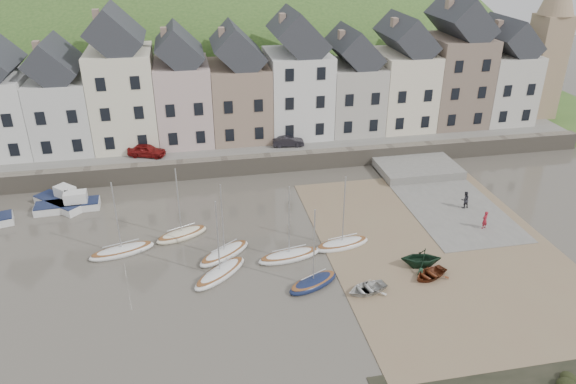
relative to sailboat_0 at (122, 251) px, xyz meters
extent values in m
plane|color=#484138|center=(13.49, -3.87, -0.26)|extent=(160.00, 160.00, 0.00)
cube|color=#325421|center=(13.49, 28.13, 0.49)|extent=(90.00, 30.00, 1.50)
cube|color=slate|center=(13.49, 16.63, 1.29)|extent=(70.00, 7.00, 0.10)
cube|color=slate|center=(13.49, 13.13, 0.64)|extent=(70.00, 1.20, 1.80)
cube|color=#7D664C|center=(24.49, -3.87, -0.23)|extent=(18.00, 26.00, 0.06)
cube|color=slate|center=(28.49, 4.13, -0.20)|extent=(8.00, 18.00, 0.12)
ellipsoid|color=#325421|center=(8.49, 56.13, -18.26)|extent=(134.40, 84.00, 84.00)
cube|color=silver|center=(-12.51, 20.13, 5.24)|extent=(6.00, 8.00, 8.00)
cube|color=silver|center=(-6.56, 20.13, 4.99)|extent=(5.80, 8.00, 7.50)
cube|color=gray|center=(-8.01, 20.13, 11.66)|extent=(0.60, 0.90, 1.40)
cube|color=beige|center=(-0.41, 20.13, 6.24)|extent=(6.40, 8.00, 10.00)
cube|color=gray|center=(-2.01, 20.13, 14.47)|extent=(0.60, 0.90, 1.40)
cube|color=#C2A7A1|center=(5.64, 20.13, 5.49)|extent=(5.60, 8.00, 8.50)
cube|color=gray|center=(4.24, 20.13, 12.56)|extent=(0.60, 0.90, 1.40)
cube|color=gray|center=(11.59, 20.13, 5.24)|extent=(6.20, 8.00, 8.00)
cube|color=gray|center=(10.04, 20.13, 12.36)|extent=(0.60, 0.90, 1.40)
cube|color=silver|center=(18.04, 20.13, 5.74)|extent=(6.60, 8.00, 9.00)
cube|color=gray|center=(16.39, 20.13, 13.57)|extent=(0.60, 0.90, 1.40)
cube|color=#B1ACA1|center=(24.29, 20.13, 4.99)|extent=(5.80, 8.00, 7.50)
cube|color=gray|center=(22.84, 20.13, 11.66)|extent=(0.60, 0.90, 1.40)
cube|color=beige|center=(30.24, 20.13, 5.49)|extent=(6.00, 8.00, 8.50)
cube|color=gray|center=(28.74, 20.13, 12.76)|extent=(0.60, 0.90, 1.40)
cube|color=#7A6657|center=(36.49, 20.13, 6.24)|extent=(6.40, 8.00, 10.00)
cube|color=gray|center=(34.89, 20.13, 14.47)|extent=(0.60, 0.90, 1.40)
cube|color=beige|center=(42.64, 20.13, 5.24)|extent=(5.80, 8.00, 8.00)
cube|color=gray|center=(41.19, 20.13, 12.16)|extent=(0.60, 0.90, 1.40)
cube|color=#997F60|center=(48.04, 20.13, 7.24)|extent=(3.50, 3.50, 12.00)
ellipsoid|color=silver|center=(0.00, 0.00, -0.06)|extent=(5.22, 2.83, 0.84)
ellipsoid|color=brown|center=(0.00, 0.00, 0.16)|extent=(4.80, 2.58, 0.20)
cylinder|color=#B2B5B7|center=(0.00, 0.00, 3.04)|extent=(0.10, 0.10, 5.60)
cylinder|color=#B2B5B7|center=(0.00, 0.00, 0.69)|extent=(2.66, 0.84, 0.08)
ellipsoid|color=silver|center=(7.75, -1.86, -0.06)|extent=(4.72, 4.02, 0.84)
ellipsoid|color=brown|center=(7.75, -1.86, 0.16)|extent=(4.33, 3.68, 0.20)
cylinder|color=#B2B5B7|center=(7.75, -1.86, 3.04)|extent=(0.10, 0.10, 5.60)
cylinder|color=#B2B5B7|center=(7.75, -1.86, 0.69)|extent=(2.16, 1.61, 0.08)
ellipsoid|color=beige|center=(4.59, 1.61, -0.06)|extent=(4.60, 3.09, 0.84)
ellipsoid|color=brown|center=(4.59, 1.61, 0.16)|extent=(4.23, 2.83, 0.20)
cylinder|color=#B2B5B7|center=(4.59, 1.61, 3.04)|extent=(0.10, 0.10, 5.60)
cylinder|color=#B2B5B7|center=(4.59, 1.61, 0.69)|extent=(2.24, 1.02, 0.08)
ellipsoid|color=silver|center=(7.21, -4.42, -0.06)|extent=(4.73, 4.52, 0.84)
ellipsoid|color=brown|center=(7.21, -4.42, 0.16)|extent=(4.34, 4.14, 0.20)
cylinder|color=#B2B5B7|center=(7.21, -4.42, 3.04)|extent=(0.10, 0.10, 5.60)
cylinder|color=#B2B5B7|center=(7.21, -4.42, 0.69)|extent=(2.10, 1.94, 0.08)
ellipsoid|color=silver|center=(12.55, -3.15, -0.06)|extent=(5.13, 2.35, 0.84)
ellipsoid|color=brown|center=(12.55, -3.15, 0.16)|extent=(4.71, 2.14, 0.20)
cylinder|color=#B2B5B7|center=(12.55, -3.15, 3.04)|extent=(0.10, 0.10, 5.60)
cylinder|color=#B2B5B7|center=(12.55, -3.15, 0.69)|extent=(2.69, 0.56, 0.08)
ellipsoid|color=#131D3D|center=(13.55, -6.83, -0.06)|extent=(4.34, 3.16, 0.84)
ellipsoid|color=brown|center=(13.55, -6.83, 0.16)|extent=(3.99, 2.89, 0.20)
cylinder|color=#B2B5B7|center=(13.55, -6.83, 3.04)|extent=(0.10, 0.10, 5.60)
cylinder|color=#B2B5B7|center=(13.55, -6.83, 0.69)|extent=(2.06, 1.07, 0.08)
ellipsoid|color=silver|center=(16.98, -2.30, -0.06)|extent=(4.78, 2.36, 0.84)
ellipsoid|color=brown|center=(16.98, -2.30, 0.16)|extent=(4.39, 2.15, 0.20)
cylinder|color=#B2B5B7|center=(16.98, -2.30, 3.04)|extent=(0.10, 0.10, 5.60)
cylinder|color=#B2B5B7|center=(16.98, -2.30, 0.69)|extent=(2.48, 0.57, 0.08)
cube|color=silver|center=(-5.28, 8.27, 0.09)|extent=(5.59, 1.99, 0.70)
cube|color=#131D3D|center=(-5.28, 8.27, 0.46)|extent=(5.48, 2.04, 0.08)
cube|color=silver|center=(-4.46, 8.23, 0.94)|extent=(1.99, 1.30, 1.00)
cube|color=silver|center=(-6.10, 9.02, 0.09)|extent=(4.89, 4.86, 0.70)
cube|color=#131D3D|center=(-6.10, 9.02, 0.46)|extent=(4.86, 4.82, 0.08)
cube|color=silver|center=(-5.54, 9.57, 0.94)|extent=(2.14, 2.13, 1.00)
imported|color=beige|center=(16.99, -8.34, 0.10)|extent=(3.31, 2.70, 0.60)
imported|color=#163220|center=(21.87, -6.17, 0.58)|extent=(3.38, 3.05, 1.57)
imported|color=#642C16|center=(22.00, -7.57, 0.09)|extent=(3.35, 2.94, 0.58)
imported|color=maroon|center=(29.32, -1.94, 0.64)|extent=(0.67, 0.56, 1.57)
imported|color=black|center=(29.43, 1.72, 0.65)|extent=(0.84, 0.70, 1.58)
imported|color=maroon|center=(1.52, 15.63, 1.99)|extent=(4.09, 2.68, 1.30)
imported|color=black|center=(16.16, 15.63, 1.88)|extent=(3.40, 1.48, 1.09)
ellipsoid|color=black|center=(25.53, -18.19, -0.09)|extent=(0.86, 0.94, 0.56)
camera|label=1|loc=(5.80, -37.31, 22.82)|focal=33.93mm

